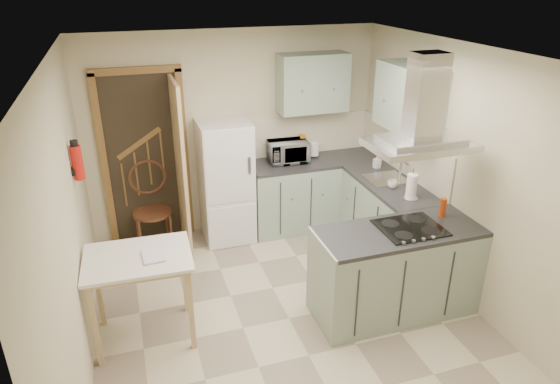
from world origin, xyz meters
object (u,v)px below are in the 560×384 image
object	(u,v)px
microwave	(288,152)
bentwood_chair	(152,213)
peninsula	(396,271)
fridge	(226,182)
drop_leaf_table	(143,297)
extractor_hood	(420,145)

from	to	relation	value
microwave	bentwood_chair	bearing A→B (deg)	-174.09
peninsula	bentwood_chair	distance (m)	2.86
fridge	bentwood_chair	distance (m)	0.94
fridge	microwave	world-z (taller)	fridge
drop_leaf_table	bentwood_chair	world-z (taller)	bentwood_chair
extractor_hood	bentwood_chair	bearing A→B (deg)	139.39
microwave	extractor_hood	bearing A→B (deg)	-73.41
fridge	peninsula	distance (m)	2.35
peninsula	bentwood_chair	xyz separation A→B (m)	(-2.13, 1.91, 0.05)
fridge	peninsula	bearing A→B (deg)	-58.26
peninsula	drop_leaf_table	world-z (taller)	peninsula
fridge	drop_leaf_table	size ratio (longest dim) A/B	1.65
drop_leaf_table	microwave	distance (m)	2.63
bentwood_chair	microwave	bearing A→B (deg)	0.78
microwave	fridge	bearing A→B (deg)	-174.87
fridge	extractor_hood	distance (m)	2.57
extractor_hood	drop_leaf_table	distance (m)	2.79
peninsula	microwave	size ratio (longest dim) A/B	3.20
fridge	microwave	xyz separation A→B (m)	(0.81, 0.04, 0.28)
peninsula	microwave	distance (m)	2.14
drop_leaf_table	microwave	bearing A→B (deg)	42.83
drop_leaf_table	fridge	bearing A→B (deg)	57.47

